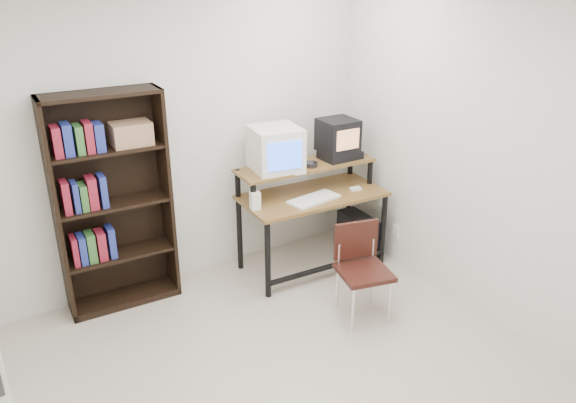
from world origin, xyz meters
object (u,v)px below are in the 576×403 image
crt_tv (338,135)px  bookshelf (112,200)px  pc_tower (358,236)px  crt_monitor (275,149)px  computer_desk (311,197)px  school_chair (361,262)px

crt_tv → bookshelf: (-2.04, 0.26, -0.28)m
pc_tower → bookshelf: bookshelf is taller
crt_monitor → crt_tv: size_ratio=1.42×
crt_tv → bookshelf: bookshelf is taller
computer_desk → crt_monitor: crt_monitor is taller
bookshelf → school_chair: bearing=-35.7°
crt_monitor → school_chair: bearing=-72.0°
pc_tower → bookshelf: 2.34m
pc_tower → school_chair: (-0.62, -0.79, 0.26)m
crt_tv → pc_tower: 1.02m
school_chair → bookshelf: (-1.57, 1.24, 0.44)m
crt_tv → bookshelf: 2.08m
school_chair → bookshelf: size_ratio=0.43×
computer_desk → crt_tv: crt_tv is taller
pc_tower → school_chair: size_ratio=0.58×
computer_desk → bookshelf: (-1.69, 0.35, 0.22)m
crt_monitor → school_chair: size_ratio=0.61×
pc_tower → school_chair: school_chair is taller
crt_tv → crt_monitor: bearing=177.7°
computer_desk → school_chair: computer_desk is taller
computer_desk → pc_tower: computer_desk is taller
crt_monitor → crt_tv: crt_monitor is taller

